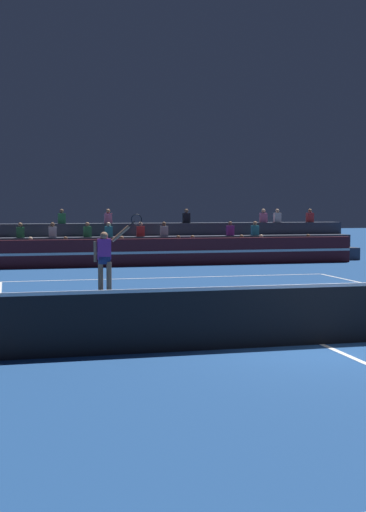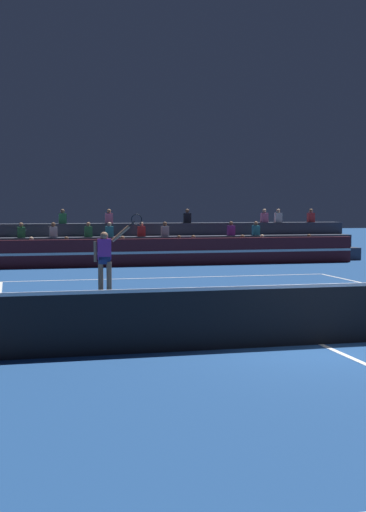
% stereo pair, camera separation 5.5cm
% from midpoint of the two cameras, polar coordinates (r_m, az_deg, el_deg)
% --- Properties ---
extents(ground_plane, '(120.00, 120.00, 0.00)m').
position_cam_midpoint_polar(ground_plane, '(12.71, 10.90, -6.95)').
color(ground_plane, navy).
extents(court_lines, '(11.10, 23.90, 0.01)m').
position_cam_midpoint_polar(court_lines, '(12.70, 10.90, -6.94)').
color(court_lines, white).
rests_on(court_lines, ground).
extents(tennis_net, '(12.00, 0.10, 1.10)m').
position_cam_midpoint_polar(tennis_net, '(12.61, 10.93, -4.53)').
color(tennis_net, slate).
rests_on(tennis_net, ground).
extents(sponsor_banner_wall, '(18.00, 0.26, 1.10)m').
position_cam_midpoint_polar(sponsor_banner_wall, '(28.54, -3.29, 0.28)').
color(sponsor_banner_wall, '#51191E').
rests_on(sponsor_banner_wall, ground).
extents(bleacher_stand, '(19.99, 2.85, 2.28)m').
position_cam_midpoint_polar(bleacher_stand, '(31.02, -4.17, 0.77)').
color(bleacher_stand, '#383D4C').
rests_on(bleacher_stand, ground).
extents(tennis_player, '(1.39, 0.35, 2.25)m').
position_cam_midpoint_polar(tennis_player, '(19.37, -6.30, -0.23)').
color(tennis_player, '#9E7051').
rests_on(tennis_player, ground).
extents(tennis_ball, '(0.07, 0.07, 0.07)m').
position_cam_midpoint_polar(tennis_ball, '(18.08, -5.92, -3.53)').
color(tennis_ball, '#C6DB33').
rests_on(tennis_ball, ground).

